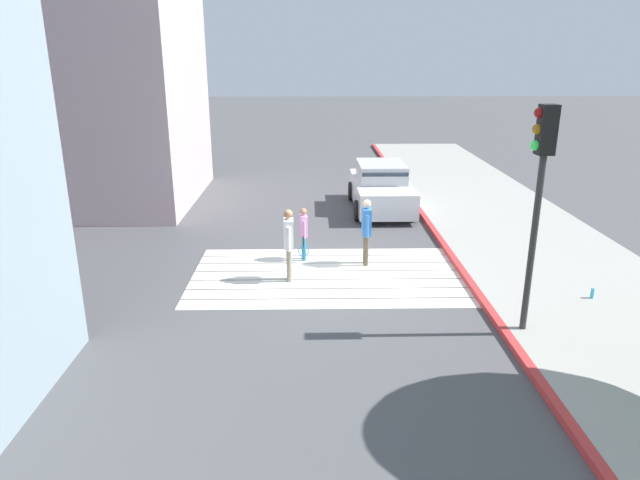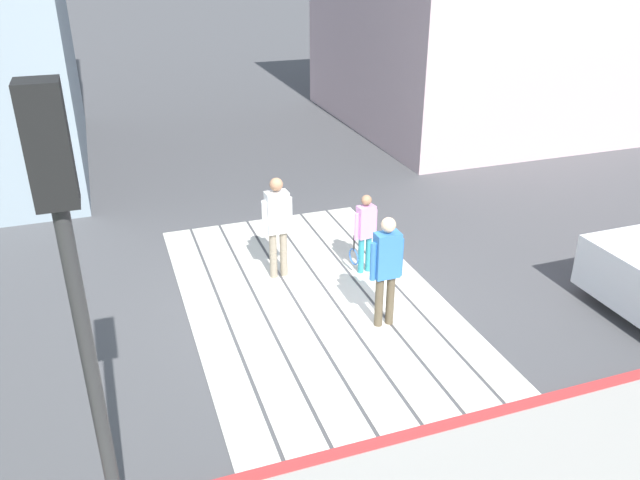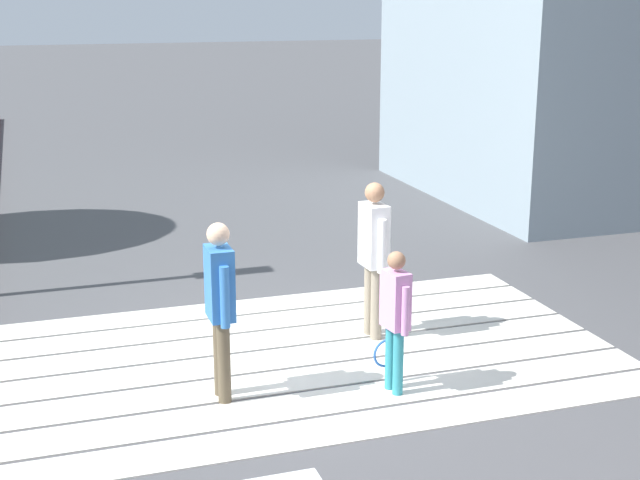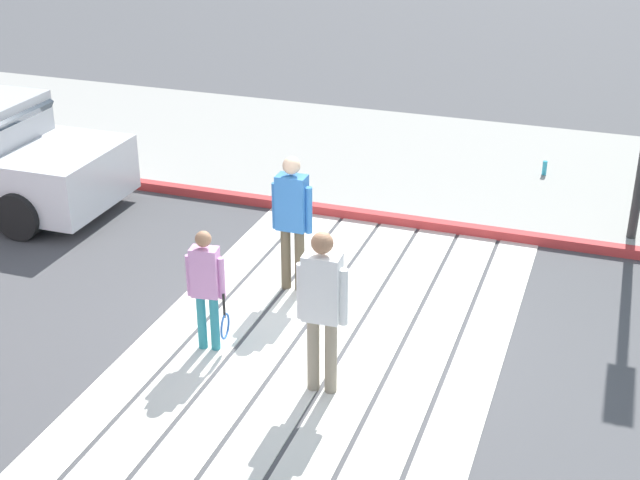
# 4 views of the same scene
# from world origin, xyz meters

# --- Properties ---
(ground_plane) EXTENTS (120.00, 120.00, 0.00)m
(ground_plane) POSITION_xyz_m (0.00, 0.00, 0.00)
(ground_plane) COLOR #4C4C4F
(crosswalk_stripes) EXTENTS (6.40, 3.80, 0.01)m
(crosswalk_stripes) POSITION_xyz_m (0.00, -0.00, 0.01)
(crosswalk_stripes) COLOR silver
(crosswalk_stripes) RESTS_ON ground
(sidewalk_west) EXTENTS (4.80, 40.00, 0.12)m
(sidewalk_west) POSITION_xyz_m (-5.60, 0.00, 0.06)
(sidewalk_west) COLOR #9E9B93
(sidewalk_west) RESTS_ON ground
(curb_painted) EXTENTS (0.16, 40.00, 0.13)m
(curb_painted) POSITION_xyz_m (-3.25, 0.00, 0.07)
(curb_painted) COLOR #BC3333
(curb_painted) RESTS_ON ground
(building_far_south) EXTENTS (8.00, 7.04, 8.12)m
(building_far_south) POSITION_xyz_m (8.50, -7.65, 4.06)
(building_far_south) COLOR beige
(building_far_south) RESTS_ON ground
(car_parked_near_curb) EXTENTS (2.00, 4.31, 1.57)m
(car_parked_near_curb) POSITION_xyz_m (-2.00, -6.04, 0.73)
(car_parked_near_curb) COLOR white
(car_parked_near_curb) RESTS_ON ground
(traffic_light_corner) EXTENTS (0.39, 0.28, 4.24)m
(traffic_light_corner) POSITION_xyz_m (-3.58, 3.03, 3.04)
(traffic_light_corner) COLOR #2D2D2D
(traffic_light_corner) RESTS_ON ground
(water_bottle) EXTENTS (0.07, 0.07, 0.22)m
(water_bottle) POSITION_xyz_m (-5.56, 1.68, 0.23)
(water_bottle) COLOR #33A5BF
(water_bottle) RESTS_ON sidewalk_west
(pedestrian_adult_lead) EXTENTS (0.24, 0.50, 1.71)m
(pedestrian_adult_lead) POSITION_xyz_m (0.89, 0.29, 1.00)
(pedestrian_adult_lead) COLOR gray
(pedestrian_adult_lead) RESTS_ON ground
(pedestrian_adult_trailing) EXTENTS (0.22, 0.49, 1.68)m
(pedestrian_adult_trailing) POSITION_xyz_m (-0.99, -0.73, 0.97)
(pedestrian_adult_trailing) COLOR brown
(pedestrian_adult_trailing) RESTS_ON ground
(pedestrian_child_with_racket) EXTENTS (0.28, 0.43, 1.37)m
(pedestrian_child_with_racket) POSITION_xyz_m (0.56, -1.08, 0.78)
(pedestrian_child_with_racket) COLOR teal
(pedestrian_child_with_racket) RESTS_ON ground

